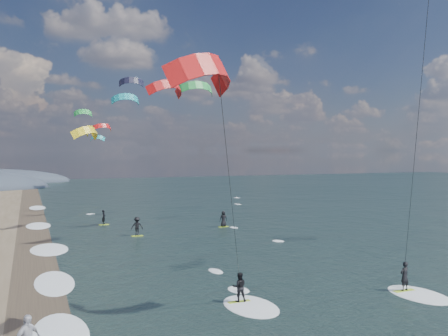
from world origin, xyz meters
name	(u,v)px	position (x,y,z in m)	size (l,w,h in m)	color
wet_sand_strip	(38,309)	(-12.00, 10.00, 0.00)	(3.00, 240.00, 0.00)	#382D23
kitesurfer_near_a	(429,29)	(4.49, 0.75, 13.55)	(7.82, 8.80, 17.77)	#A9D024
kitesurfer_near_b	(229,157)	(-4.30, 3.01, 7.79)	(6.93, 8.98, 12.55)	#A9D024
far_kitesurfers	(158,223)	(-0.31, 31.63, 0.88)	(12.68, 9.29, 1.83)	#A9D024
bg_kite_field	(116,113)	(-0.97, 52.69, 13.24)	(13.54, 70.32, 8.07)	green
shoreline_surf	(58,284)	(-10.80, 14.75, 0.00)	(2.40, 79.40, 0.11)	white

